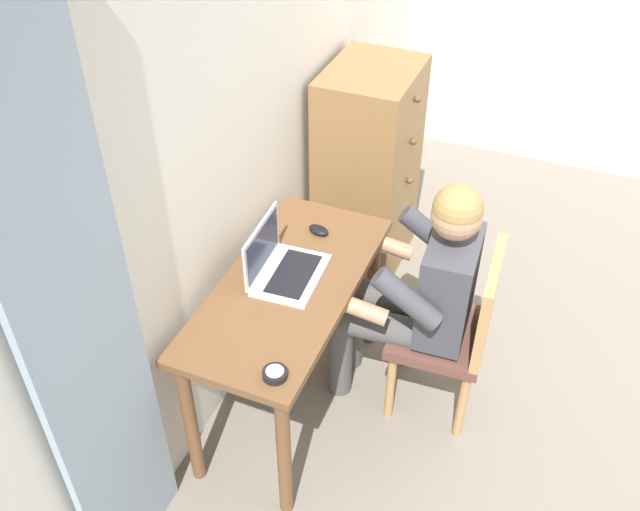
{
  "coord_description": "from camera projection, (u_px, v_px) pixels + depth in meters",
  "views": [
    {
      "loc": [
        -2.42,
        0.94,
        2.61
      ],
      "look_at": [
        -0.4,
        1.77,
        0.84
      ],
      "focal_mm": 39.1,
      "sensor_mm": 36.0,
      "label": 1
    }
  ],
  "objects": [
    {
      "name": "wall_back",
      "position": [
        262.0,
        102.0,
        2.96
      ],
      "size": [
        4.8,
        0.05,
        2.5
      ],
      "primitive_type": "cube",
      "color": "silver",
      "rests_on": "ground_plane"
    },
    {
      "name": "curtain_panel",
      "position": [
        83.0,
        333.0,
        2.04
      ],
      "size": [
        0.45,
        0.03,
        2.29
      ],
      "primitive_type": "cube",
      "color": "#8EA3B7",
      "rests_on": "ground_plane"
    },
    {
      "name": "desk",
      "position": [
        289.0,
        306.0,
        2.91
      ],
      "size": [
        1.14,
        0.53,
        0.74
      ],
      "color": "brown",
      "rests_on": "ground_plane"
    },
    {
      "name": "dresser",
      "position": [
        368.0,
        172.0,
        3.77
      ],
      "size": [
        0.58,
        0.47,
        1.18
      ],
      "color": "olive",
      "rests_on": "ground_plane"
    },
    {
      "name": "chair",
      "position": [
        457.0,
        327.0,
        2.99
      ],
      "size": [
        0.44,
        0.42,
        0.87
      ],
      "color": "brown",
      "rests_on": "ground_plane"
    },
    {
      "name": "person_seated",
      "position": [
        419.0,
        286.0,
        2.92
      ],
      "size": [
        0.55,
        0.6,
        1.19
      ],
      "color": "#4C4C4C",
      "rests_on": "ground_plane"
    },
    {
      "name": "laptop",
      "position": [
        281.0,
        265.0,
        2.84
      ],
      "size": [
        0.35,
        0.27,
        0.24
      ],
      "color": "silver",
      "rests_on": "desk"
    },
    {
      "name": "computer_mouse",
      "position": [
        319.0,
        230.0,
        3.08
      ],
      "size": [
        0.08,
        0.11,
        0.03
      ],
      "primitive_type": "ellipsoid",
      "rotation": [
        0.0,
        0.0,
        -0.26
      ],
      "color": "black",
      "rests_on": "desk"
    },
    {
      "name": "desk_clock",
      "position": [
        275.0,
        374.0,
        2.43
      ],
      "size": [
        0.09,
        0.09,
        0.03
      ],
      "color": "black",
      "rests_on": "desk"
    }
  ]
}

